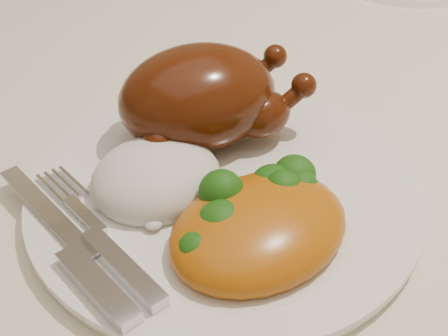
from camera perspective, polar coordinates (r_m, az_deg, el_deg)
dining_table at (r=0.71m, az=0.92°, el=-0.17°), size 1.60×0.90×0.76m
tablecloth at (r=0.66m, az=0.98°, el=4.80°), size 1.73×1.03×0.18m
dinner_plate at (r=0.50m, az=0.00°, el=-2.38°), size 0.35×0.35×0.01m
roast_chicken at (r=0.53m, az=-1.97°, el=6.52°), size 0.18×0.13×0.09m
rice_mound at (r=0.50m, az=-6.20°, el=-1.03°), size 0.11×0.10×0.06m
mac_and_cheese at (r=0.45m, az=3.35°, el=-4.80°), size 0.15×0.12×0.06m
cutlery at (r=0.45m, az=-11.99°, el=-7.54°), size 0.05×0.20×0.01m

